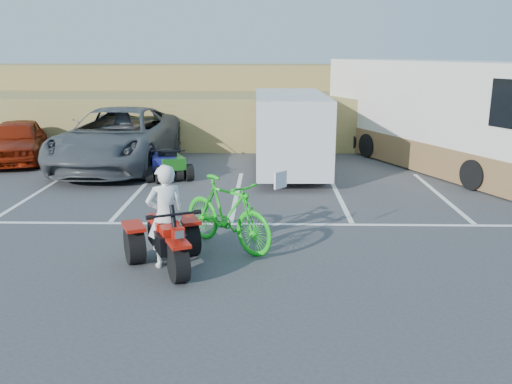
{
  "coord_description": "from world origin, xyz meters",
  "views": [
    {
      "loc": [
        0.8,
        -9.0,
        3.7
      ],
      "look_at": [
        0.59,
        1.39,
        1.0
      ],
      "focal_mm": 38.0,
      "sensor_mm": 36.0,
      "label": 1
    }
  ],
  "objects_px": {
    "rv_motorhome": "(431,121)",
    "quad_atv_green": "(171,179)",
    "red_car": "(17,141)",
    "grey_pickup": "(118,138)",
    "quad_atv_blue": "(165,178)",
    "rider": "(166,216)",
    "cargo_trailer": "(290,131)",
    "red_trike_atv": "(170,268)",
    "green_dirt_bike": "(227,213)"
  },
  "relations": [
    {
      "from": "red_car",
      "to": "rv_motorhome",
      "type": "relative_size",
      "value": 0.45
    },
    {
      "from": "rider",
      "to": "cargo_trailer",
      "type": "bearing_deg",
      "value": -131.85
    },
    {
      "from": "cargo_trailer",
      "to": "rv_motorhome",
      "type": "distance_m",
      "value": 4.9
    },
    {
      "from": "red_car",
      "to": "rv_motorhome",
      "type": "bearing_deg",
      "value": -17.65
    },
    {
      "from": "red_car",
      "to": "rv_motorhome",
      "type": "height_order",
      "value": "rv_motorhome"
    },
    {
      "from": "red_car",
      "to": "cargo_trailer",
      "type": "bearing_deg",
      "value": -26.09
    },
    {
      "from": "rider",
      "to": "cargo_trailer",
      "type": "height_order",
      "value": "cargo_trailer"
    },
    {
      "from": "cargo_trailer",
      "to": "green_dirt_bike",
      "type": "bearing_deg",
      "value": -103.33
    },
    {
      "from": "red_trike_atv",
      "to": "rv_motorhome",
      "type": "distance_m",
      "value": 11.74
    },
    {
      "from": "green_dirt_bike",
      "to": "rv_motorhome",
      "type": "height_order",
      "value": "rv_motorhome"
    },
    {
      "from": "red_car",
      "to": "cargo_trailer",
      "type": "distance_m",
      "value": 9.45
    },
    {
      "from": "red_trike_atv",
      "to": "grey_pickup",
      "type": "xyz_separation_m",
      "value": [
        -3.2,
        8.75,
        0.95
      ]
    },
    {
      "from": "green_dirt_bike",
      "to": "cargo_trailer",
      "type": "xyz_separation_m",
      "value": [
        1.47,
        6.82,
        0.63
      ]
    },
    {
      "from": "red_trike_atv",
      "to": "quad_atv_green",
      "type": "relative_size",
      "value": 1.23
    },
    {
      "from": "rider",
      "to": "red_car",
      "type": "height_order",
      "value": "rider"
    },
    {
      "from": "red_car",
      "to": "rv_motorhome",
      "type": "xyz_separation_m",
      "value": [
        14.03,
        -0.22,
        0.74
      ]
    },
    {
      "from": "red_trike_atv",
      "to": "cargo_trailer",
      "type": "relative_size",
      "value": 0.34
    },
    {
      "from": "grey_pickup",
      "to": "quad_atv_blue",
      "type": "xyz_separation_m",
      "value": [
        1.81,
        -1.72,
        -0.95
      ]
    },
    {
      "from": "rv_motorhome",
      "to": "quad_atv_blue",
      "type": "relative_size",
      "value": 6.52
    },
    {
      "from": "green_dirt_bike",
      "to": "cargo_trailer",
      "type": "height_order",
      "value": "cargo_trailer"
    },
    {
      "from": "green_dirt_bike",
      "to": "quad_atv_green",
      "type": "relative_size",
      "value": 1.59
    },
    {
      "from": "red_car",
      "to": "quad_atv_blue",
      "type": "distance_m",
      "value": 6.05
    },
    {
      "from": "red_trike_atv",
      "to": "quad_atv_blue",
      "type": "xyz_separation_m",
      "value": [
        -1.39,
        7.03,
        0.0
      ]
    },
    {
      "from": "cargo_trailer",
      "to": "rv_motorhome",
      "type": "height_order",
      "value": "rv_motorhome"
    },
    {
      "from": "red_trike_atv",
      "to": "quad_atv_green",
      "type": "distance_m",
      "value": 7.02
    },
    {
      "from": "grey_pickup",
      "to": "cargo_trailer",
      "type": "height_order",
      "value": "cargo_trailer"
    },
    {
      "from": "green_dirt_bike",
      "to": "red_trike_atv",
      "type": "bearing_deg",
      "value": -178.72
    },
    {
      "from": "quad_atv_green",
      "to": "green_dirt_bike",
      "type": "bearing_deg",
      "value": -93.34
    },
    {
      "from": "rider",
      "to": "quad_atv_blue",
      "type": "distance_m",
      "value": 7.07
    },
    {
      "from": "quad_atv_blue",
      "to": "quad_atv_green",
      "type": "relative_size",
      "value": 1.0
    },
    {
      "from": "cargo_trailer",
      "to": "rider",
      "type": "bearing_deg",
      "value": -108.83
    },
    {
      "from": "rider",
      "to": "red_trike_atv",
      "type": "bearing_deg",
      "value": 90.0
    },
    {
      "from": "cargo_trailer",
      "to": "quad_atv_blue",
      "type": "relative_size",
      "value": 3.61
    },
    {
      "from": "red_car",
      "to": "cargo_trailer",
      "type": "height_order",
      "value": "cargo_trailer"
    },
    {
      "from": "rv_motorhome",
      "to": "quad_atv_green",
      "type": "bearing_deg",
      "value": 172.02
    },
    {
      "from": "green_dirt_bike",
      "to": "quad_atv_green",
      "type": "height_order",
      "value": "green_dirt_bike"
    },
    {
      "from": "red_trike_atv",
      "to": "rider",
      "type": "height_order",
      "value": "rider"
    },
    {
      "from": "rider",
      "to": "rv_motorhome",
      "type": "xyz_separation_m",
      "value": [
        7.19,
        9.07,
        0.54
      ]
    },
    {
      "from": "green_dirt_bike",
      "to": "quad_atv_green",
      "type": "bearing_deg",
      "value": 62.4
    },
    {
      "from": "grey_pickup",
      "to": "red_car",
      "type": "relative_size",
      "value": 1.61
    },
    {
      "from": "quad_atv_green",
      "to": "rider",
      "type": "bearing_deg",
      "value": -103.95
    },
    {
      "from": "rv_motorhome",
      "to": "quad_atv_green",
      "type": "relative_size",
      "value": 6.55
    },
    {
      "from": "green_dirt_bike",
      "to": "red_car",
      "type": "xyz_separation_m",
      "value": [
        -7.83,
        8.35,
        0.03
      ]
    },
    {
      "from": "grey_pickup",
      "to": "cargo_trailer",
      "type": "bearing_deg",
      "value": -6.4
    },
    {
      "from": "grey_pickup",
      "to": "quad_atv_blue",
      "type": "height_order",
      "value": "grey_pickup"
    },
    {
      "from": "grey_pickup",
      "to": "red_car",
      "type": "height_order",
      "value": "grey_pickup"
    },
    {
      "from": "quad_atv_blue",
      "to": "red_trike_atv",
      "type": "bearing_deg",
      "value": -90.69
    },
    {
      "from": "green_dirt_bike",
      "to": "red_car",
      "type": "bearing_deg",
      "value": 85.5
    },
    {
      "from": "grey_pickup",
      "to": "green_dirt_bike",
      "type": "bearing_deg",
      "value": -59.45
    },
    {
      "from": "cargo_trailer",
      "to": "quad_atv_blue",
      "type": "distance_m",
      "value": 4.11
    }
  ]
}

